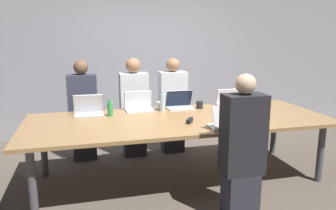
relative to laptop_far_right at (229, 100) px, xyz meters
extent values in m
plane|color=brown|center=(-0.90, -0.54, -0.84)|extent=(24.00, 24.00, 0.00)
cube|color=#9999A3|center=(-0.90, 1.63, 0.56)|extent=(12.00, 0.06, 2.80)
cube|color=#9E7547|center=(-0.90, -0.54, -0.09)|extent=(3.62, 1.37, 0.04)
cylinder|color=#4C4C51|center=(-2.53, -1.05, -0.48)|extent=(0.08, 0.08, 0.73)
cylinder|color=#4C4C51|center=(0.73, -1.05, -0.48)|extent=(0.08, 0.08, 0.73)
cylinder|color=#4C4C51|center=(-2.53, -0.03, -0.48)|extent=(0.08, 0.08, 0.73)
cylinder|color=#4C4C51|center=(0.73, -0.03, -0.48)|extent=(0.08, 0.08, 0.73)
cube|color=silver|center=(0.00, -0.04, -0.06)|extent=(0.36, 0.22, 0.02)
cube|color=silver|center=(0.00, 0.05, 0.06)|extent=(0.36, 0.07, 0.21)
cube|color=silver|center=(0.00, 0.04, 0.06)|extent=(0.36, 0.07, 0.21)
cube|color=#B7B7BC|center=(-1.96, -0.13, -0.06)|extent=(0.35, 0.24, 0.02)
cube|color=#B7B7BC|center=(-1.96, -0.04, 0.07)|extent=(0.36, 0.09, 0.24)
cube|color=silver|center=(-1.96, -0.05, 0.07)|extent=(0.35, 0.09, 0.23)
cube|color=#2D2D38|center=(-2.03, 0.45, -0.62)|extent=(0.32, 0.24, 0.45)
cube|color=#33384C|center=(-2.03, 0.45, -0.01)|extent=(0.40, 0.24, 0.77)
sphere|color=brown|center=(-2.03, 0.45, 0.48)|extent=(0.20, 0.20, 0.20)
cylinder|color=green|center=(-1.70, -0.22, 0.02)|extent=(0.07, 0.07, 0.17)
cylinder|color=green|center=(-1.70, -0.22, 0.12)|extent=(0.03, 0.03, 0.04)
cube|color=silver|center=(-1.31, -0.05, -0.06)|extent=(0.36, 0.23, 0.02)
cube|color=silver|center=(-1.31, 0.06, 0.07)|extent=(0.37, 0.04, 0.24)
cube|color=silver|center=(-1.31, 0.05, 0.07)|extent=(0.36, 0.04, 0.23)
cube|color=#2D2D38|center=(-1.31, 0.41, -0.62)|extent=(0.32, 0.24, 0.45)
cube|color=silver|center=(-1.31, 0.41, -0.01)|extent=(0.40, 0.24, 0.77)
sphere|color=#9E7051|center=(-1.31, 0.41, 0.49)|extent=(0.21, 0.21, 0.21)
cylinder|color=white|center=(-1.04, -0.01, -0.02)|extent=(0.07, 0.07, 0.10)
cylinder|color=#ADD1E0|center=(-1.01, -0.12, 0.04)|extent=(0.06, 0.06, 0.22)
cylinder|color=#ADD1E0|center=(-1.01, -0.12, 0.18)|extent=(0.03, 0.03, 0.05)
cube|color=silver|center=(-0.75, -0.05, -0.06)|extent=(0.35, 0.24, 0.02)
cube|color=silver|center=(-0.75, 0.03, 0.07)|extent=(0.36, 0.11, 0.23)
cube|color=#0F1933|center=(-0.75, 0.02, 0.06)|extent=(0.35, 0.10, 0.22)
cube|color=#2D2D38|center=(-0.72, 0.43, -0.62)|extent=(0.32, 0.24, 0.45)
cube|color=silver|center=(-0.72, 0.43, -0.01)|extent=(0.40, 0.24, 0.77)
sphere|color=#9E7051|center=(-0.72, 0.43, 0.48)|extent=(0.20, 0.20, 0.20)
cylinder|color=#232328|center=(-0.48, -0.09, -0.02)|extent=(0.09, 0.09, 0.10)
cube|color=silver|center=(-0.54, -1.04, -0.06)|extent=(0.34, 0.25, 0.02)
cube|color=silver|center=(-0.54, -1.13, 0.07)|extent=(0.34, 0.10, 0.24)
cube|color=silver|center=(-0.54, -1.12, 0.07)|extent=(0.34, 0.10, 0.24)
cube|color=#2D2D38|center=(-0.56, -1.50, -0.62)|extent=(0.32, 0.24, 0.45)
cube|color=#232328|center=(-0.56, -1.50, -0.01)|extent=(0.40, 0.24, 0.77)
sphere|color=beige|center=(-0.56, -1.50, 0.48)|extent=(0.19, 0.19, 0.19)
cube|color=black|center=(-0.85, -0.76, -0.04)|extent=(0.12, 0.15, 0.05)
camera|label=1|loc=(-2.00, -4.20, 0.93)|focal=35.00mm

